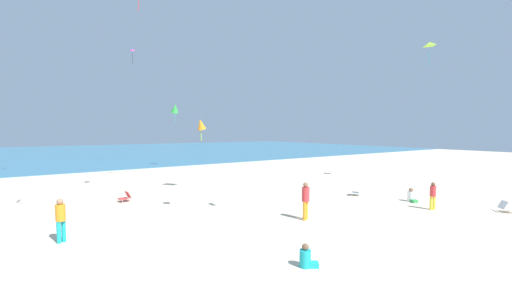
# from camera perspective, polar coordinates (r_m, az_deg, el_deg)

# --- Properties ---
(ground_plane) EXTENTS (120.00, 120.00, 0.00)m
(ground_plane) POSITION_cam_1_polar(r_m,az_deg,el_deg) (20.46, -4.60, -6.92)
(ground_plane) COLOR beige
(ocean_water) EXTENTS (120.00, 60.00, 0.05)m
(ocean_water) POSITION_cam_1_polar(r_m,az_deg,el_deg) (64.21, -25.50, 0.26)
(ocean_water) COLOR teal
(ocean_water) RESTS_ON ground_plane
(beach_chair_mid_beach) EXTENTS (0.82, 0.82, 0.56)m
(beach_chair_mid_beach) POSITION_cam_1_polar(r_m,az_deg,el_deg) (19.55, 38.31, -7.55)
(beach_chair_mid_beach) COLOR white
(beach_chair_mid_beach) RESTS_ON ground_plane
(beach_chair_near_camera) EXTENTS (0.87, 0.89, 0.60)m
(beach_chair_near_camera) POSITION_cam_1_polar(r_m,az_deg,el_deg) (20.22, 17.55, -6.47)
(beach_chair_near_camera) COLOR white
(beach_chair_near_camera) RESTS_ON ground_plane
(beach_chair_far_left) EXTENTS (0.68, 0.62, 0.55)m
(beach_chair_far_left) POSITION_cam_1_polar(r_m,az_deg,el_deg) (19.14, -22.41, -7.21)
(beach_chair_far_left) COLOR #D13D3D
(beach_chair_far_left) RESTS_ON ground_plane
(person_0) EXTENTS (0.54, 0.68, 0.76)m
(person_0) POSITION_cam_1_polar(r_m,az_deg,el_deg) (19.66, 26.12, -6.96)
(person_0) COLOR white
(person_0) RESTS_ON ground_plane
(person_1) EXTENTS (0.61, 0.55, 0.69)m
(person_1) POSITION_cam_1_polar(r_m,az_deg,el_deg) (9.71, 9.05, -18.11)
(person_1) COLOR #19ADB2
(person_1) RESTS_ON ground_plane
(person_2) EXTENTS (0.43, 0.43, 1.56)m
(person_2) POSITION_cam_1_polar(r_m,az_deg,el_deg) (13.19, -31.67, -9.73)
(person_2) COLOR #19ADB2
(person_2) RESTS_ON ground_plane
(person_3) EXTENTS (0.38, 0.38, 1.38)m
(person_3) POSITION_cam_1_polar(r_m,az_deg,el_deg) (18.07, 29.18, -6.36)
(person_3) COLOR yellow
(person_3) RESTS_ON ground_plane
(person_4) EXTENTS (0.43, 0.43, 1.67)m
(person_4) POSITION_cam_1_polar(r_m,az_deg,el_deg) (14.20, 8.90, -7.95)
(person_4) COLOR orange
(person_4) RESTS_ON ground_plane
(kite_orange) EXTENTS (0.65, 0.60, 1.06)m
(kite_orange) POSITION_cam_1_polar(r_m,az_deg,el_deg) (14.78, -9.86, 5.20)
(kite_orange) COLOR orange
(kite_magenta) EXTENTS (0.64, 0.66, 1.60)m
(kite_magenta) POSITION_cam_1_polar(r_m,az_deg,el_deg) (37.77, -21.36, 16.90)
(kite_magenta) COLOR #DB3DA8
(kite_green) EXTENTS (0.93, 1.24, 2.08)m
(kite_green) POSITION_cam_1_polar(r_m,az_deg,el_deg) (34.51, -14.36, 7.91)
(kite_green) COLOR green
(kite_lime) EXTENTS (0.63, 0.83, 1.68)m
(kite_lime) POSITION_cam_1_polar(r_m,az_deg,el_deg) (26.90, 28.72, 16.84)
(kite_lime) COLOR #99DB33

